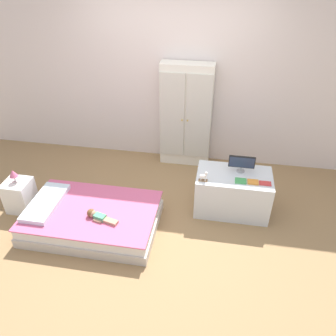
{
  "coord_description": "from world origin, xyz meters",
  "views": [
    {
      "loc": [
        0.72,
        -3.02,
        2.85
      ],
      "look_at": [
        0.14,
        0.33,
        0.56
      ],
      "focal_mm": 35.43,
      "sensor_mm": 36.0,
      "label": 1
    }
  ],
  "objects_px": {
    "nightstand": "(20,195)",
    "book_orange": "(253,182)",
    "tv_monitor": "(242,163)",
    "bed": "(93,218)",
    "wardrobe": "(186,116)",
    "doll": "(97,216)",
    "book_green": "(241,181)",
    "rocking_horse_toy": "(204,176)",
    "tv_stand": "(232,192)",
    "table_lamp": "(13,174)",
    "book_red": "(265,183)"
  },
  "relations": [
    {
      "from": "tv_stand",
      "to": "book_green",
      "type": "height_order",
      "value": "book_green"
    },
    {
      "from": "bed",
      "to": "book_orange",
      "type": "xyz_separation_m",
      "value": [
        1.85,
        0.49,
        0.42
      ]
    },
    {
      "from": "doll",
      "to": "nightstand",
      "type": "relative_size",
      "value": 0.93
    },
    {
      "from": "bed",
      "to": "wardrobe",
      "type": "height_order",
      "value": "wardrobe"
    },
    {
      "from": "bed",
      "to": "book_green",
      "type": "height_order",
      "value": "book_green"
    },
    {
      "from": "book_green",
      "to": "book_orange",
      "type": "relative_size",
      "value": 1.03
    },
    {
      "from": "nightstand",
      "to": "book_green",
      "type": "distance_m",
      "value": 2.77
    },
    {
      "from": "tv_monitor",
      "to": "nightstand",
      "type": "bearing_deg",
      "value": -168.9
    },
    {
      "from": "nightstand",
      "to": "rocking_horse_toy",
      "type": "bearing_deg",
      "value": 6.42
    },
    {
      "from": "doll",
      "to": "book_green",
      "type": "bearing_deg",
      "value": 21.18
    },
    {
      "from": "tv_stand",
      "to": "book_orange",
      "type": "height_order",
      "value": "book_orange"
    },
    {
      "from": "book_orange",
      "to": "tv_stand",
      "type": "bearing_deg",
      "value": 150.16
    },
    {
      "from": "rocking_horse_toy",
      "to": "book_red",
      "type": "xyz_separation_m",
      "value": [
        0.71,
        0.06,
        -0.06
      ]
    },
    {
      "from": "doll",
      "to": "tv_stand",
      "type": "bearing_deg",
      "value": 25.87
    },
    {
      "from": "nightstand",
      "to": "wardrobe",
      "type": "bearing_deg",
      "value": 37.7
    },
    {
      "from": "wardrobe",
      "to": "rocking_horse_toy",
      "type": "relative_size",
      "value": 11.91
    },
    {
      "from": "doll",
      "to": "tv_monitor",
      "type": "distance_m",
      "value": 1.83
    },
    {
      "from": "wardrobe",
      "to": "tv_monitor",
      "type": "bearing_deg",
      "value": -49.74
    },
    {
      "from": "bed",
      "to": "wardrobe",
      "type": "bearing_deg",
      "value": 61.52
    },
    {
      "from": "tv_stand",
      "to": "book_green",
      "type": "xyz_separation_m",
      "value": [
        0.07,
        -0.12,
        0.28
      ]
    },
    {
      "from": "doll",
      "to": "tv_stand",
      "type": "xyz_separation_m",
      "value": [
        1.52,
        0.74,
        -0.03
      ]
    },
    {
      "from": "nightstand",
      "to": "book_orange",
      "type": "height_order",
      "value": "book_orange"
    },
    {
      "from": "tv_monitor",
      "to": "rocking_horse_toy",
      "type": "height_order",
      "value": "tv_monitor"
    },
    {
      "from": "nightstand",
      "to": "tv_stand",
      "type": "relative_size",
      "value": 0.46
    },
    {
      "from": "rocking_horse_toy",
      "to": "book_red",
      "type": "height_order",
      "value": "rocking_horse_toy"
    },
    {
      "from": "doll",
      "to": "rocking_horse_toy",
      "type": "distance_m",
      "value": 1.32
    },
    {
      "from": "rocking_horse_toy",
      "to": "book_orange",
      "type": "xyz_separation_m",
      "value": [
        0.57,
        0.06,
        -0.05
      ]
    },
    {
      "from": "bed",
      "to": "rocking_horse_toy",
      "type": "bearing_deg",
      "value": 18.52
    },
    {
      "from": "bed",
      "to": "book_orange",
      "type": "distance_m",
      "value": 1.96
    },
    {
      "from": "bed",
      "to": "table_lamp",
      "type": "xyz_separation_m",
      "value": [
        -1.03,
        0.17,
        0.41
      ]
    },
    {
      "from": "book_red",
      "to": "doll",
      "type": "bearing_deg",
      "value": -161.79
    },
    {
      "from": "wardrobe",
      "to": "rocking_horse_toy",
      "type": "bearing_deg",
      "value": -72.98
    },
    {
      "from": "tv_stand",
      "to": "doll",
      "type": "bearing_deg",
      "value": -154.13
    },
    {
      "from": "bed",
      "to": "rocking_horse_toy",
      "type": "xyz_separation_m",
      "value": [
        1.27,
        0.43,
        0.47
      ]
    },
    {
      "from": "book_green",
      "to": "book_red",
      "type": "relative_size",
      "value": 0.96
    },
    {
      "from": "doll",
      "to": "nightstand",
      "type": "bearing_deg",
      "value": 165.57
    },
    {
      "from": "tv_stand",
      "to": "book_green",
      "type": "distance_m",
      "value": 0.31
    },
    {
      "from": "table_lamp",
      "to": "rocking_horse_toy",
      "type": "bearing_deg",
      "value": 6.42
    },
    {
      "from": "wardrobe",
      "to": "bed",
      "type": "bearing_deg",
      "value": -118.48
    },
    {
      "from": "tv_stand",
      "to": "book_red",
      "type": "xyz_separation_m",
      "value": [
        0.35,
        -0.12,
        0.27
      ]
    },
    {
      "from": "nightstand",
      "to": "tv_monitor",
      "type": "xyz_separation_m",
      "value": [
        2.73,
        0.54,
        0.46
      ]
    },
    {
      "from": "doll",
      "to": "nightstand",
      "type": "xyz_separation_m",
      "value": [
        -1.14,
        0.29,
        -0.09
      ]
    },
    {
      "from": "book_green",
      "to": "book_red",
      "type": "distance_m",
      "value": 0.28
    },
    {
      "from": "book_red",
      "to": "book_orange",
      "type": "bearing_deg",
      "value": 180.0
    },
    {
      "from": "wardrobe",
      "to": "book_green",
      "type": "relative_size",
      "value": 11.81
    },
    {
      "from": "tv_monitor",
      "to": "book_orange",
      "type": "distance_m",
      "value": 0.28
    },
    {
      "from": "tv_monitor",
      "to": "book_orange",
      "type": "height_order",
      "value": "tv_monitor"
    },
    {
      "from": "bed",
      "to": "tv_stand",
      "type": "bearing_deg",
      "value": 20.49
    },
    {
      "from": "tv_stand",
      "to": "rocking_horse_toy",
      "type": "bearing_deg",
      "value": -152.95
    },
    {
      "from": "tv_monitor",
      "to": "book_orange",
      "type": "bearing_deg",
      "value": -56.3
    }
  ]
}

